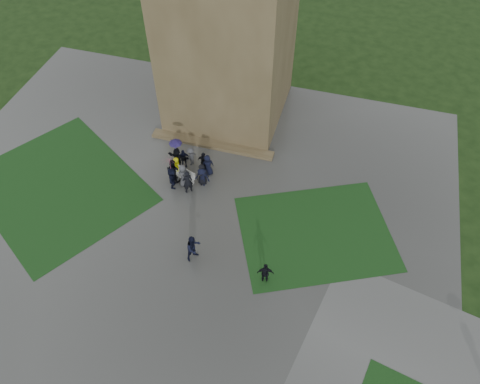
# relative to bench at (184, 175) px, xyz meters

# --- Properties ---
(ground) EXTENTS (120.00, 120.00, 0.00)m
(ground) POSITION_rel_bench_xyz_m (0.72, -6.92, -0.51)
(ground) COLOR black
(plaza) EXTENTS (34.00, 34.00, 0.02)m
(plaza) POSITION_rel_bench_xyz_m (0.72, -4.92, -0.50)
(plaza) COLOR #3A3A38
(plaza) RESTS_ON ground
(lawn_inset_left) EXTENTS (14.10, 13.46, 0.01)m
(lawn_inset_left) POSITION_rel_bench_xyz_m (-7.78, -2.92, -0.49)
(lawn_inset_left) COLOR #113312
(lawn_inset_left) RESTS_ON plaza
(lawn_inset_right) EXTENTS (11.12, 10.15, 0.01)m
(lawn_inset_right) POSITION_rel_bench_xyz_m (9.22, -1.92, -0.49)
(lawn_inset_right) COLOR #113312
(lawn_inset_right) RESTS_ON plaza
(tower_plinth) EXTENTS (9.00, 0.80, 0.22)m
(tower_plinth) POSITION_rel_bench_xyz_m (0.72, 3.68, -0.38)
(tower_plinth) COLOR brown
(tower_plinth) RESTS_ON plaza
(bench) EXTENTS (1.72, 1.02, 0.95)m
(bench) POSITION_rel_bench_xyz_m (0.00, 0.00, 0.00)
(bench) COLOR silver
(bench) RESTS_ON plaza
(visitor_cluster) EXTENTS (3.48, 3.61, 2.57)m
(visitor_cluster) POSITION_rel_bench_xyz_m (0.01, 0.29, 0.49)
(visitor_cluster) COLOR black
(visitor_cluster) RESTS_ON plaza
(pedestrian_mid) EXTENTS (0.96, 1.07, 1.91)m
(pedestrian_mid) POSITION_rel_bench_xyz_m (2.68, -5.57, 0.46)
(pedestrian_mid) COLOR black
(pedestrian_mid) RESTS_ON plaza
(pedestrian_near) EXTENTS (1.02, 0.71, 1.58)m
(pedestrian_near) POSITION_rel_bench_xyz_m (7.03, -5.95, 0.30)
(pedestrian_near) COLOR black
(pedestrian_near) RESTS_ON plaza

